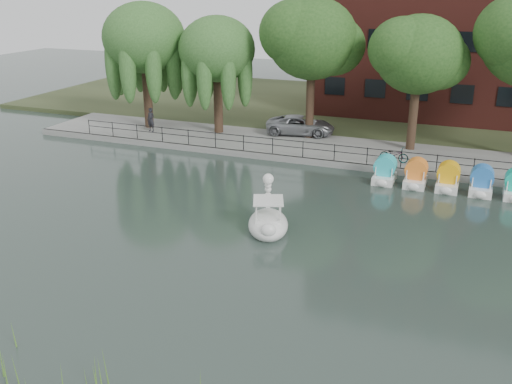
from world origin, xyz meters
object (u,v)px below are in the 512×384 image
Objects in this scene: bicycle at (394,154)px; pedestrian at (151,118)px; minivan at (300,124)px; swan_boat at (268,220)px.

pedestrian reaches higher than bicycle.
minivan is 3.21× the size of bicycle.
bicycle is at bearing 6.11° from pedestrian.
swan_boat is (13.71, -12.59, -0.86)m from pedestrian.
bicycle is 0.52× the size of swan_boat.
minivan is 10.81m from pedestrian.
bicycle is 17.61m from pedestrian.
bicycle is (7.23, -4.26, -0.27)m from minivan.
bicycle is 0.87× the size of pedestrian.
swan_boat is (-3.86, -11.47, -0.37)m from bicycle.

